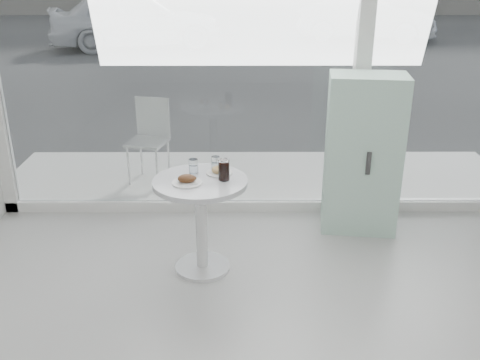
{
  "coord_description": "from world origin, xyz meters",
  "views": [
    {
      "loc": [
        -0.21,
        -1.82,
        2.29
      ],
      "look_at": [
        -0.2,
        1.7,
        0.85
      ],
      "focal_mm": 40.0,
      "sensor_mm": 36.0,
      "label": 1
    }
  ],
  "objects_px": {
    "plate_fritter": "(187,180)",
    "cola_glass": "(224,170)",
    "mint_cabinet": "(363,154)",
    "water_tumbler_a": "(193,167)",
    "car_white": "(136,19)",
    "plate_donut": "(219,171)",
    "main_table": "(201,206)",
    "patio_chair": "(150,134)",
    "car_silver": "(365,18)",
    "water_tumbler_b": "(216,164)"
  },
  "relations": [
    {
      "from": "plate_fritter",
      "to": "cola_glass",
      "type": "distance_m",
      "value": 0.28
    },
    {
      "from": "car_silver",
      "to": "plate_donut",
      "type": "xyz_separation_m",
      "value": [
        -4.08,
        -13.31,
        0.11
      ]
    },
    {
      "from": "water_tumbler_b",
      "to": "cola_glass",
      "type": "relative_size",
      "value": 0.67
    },
    {
      "from": "mint_cabinet",
      "to": "water_tumbler_a",
      "type": "height_order",
      "value": "mint_cabinet"
    },
    {
      "from": "mint_cabinet",
      "to": "cola_glass",
      "type": "distance_m",
      "value": 1.43
    },
    {
      "from": "patio_chair",
      "to": "car_white",
      "type": "height_order",
      "value": "car_white"
    },
    {
      "from": "mint_cabinet",
      "to": "car_white",
      "type": "distance_m",
      "value": 11.81
    },
    {
      "from": "mint_cabinet",
      "to": "water_tumbler_b",
      "type": "bearing_deg",
      "value": -150.19
    },
    {
      "from": "car_white",
      "to": "plate_fritter",
      "type": "xyz_separation_m",
      "value": [
        2.49,
        -11.93,
        -0.01
      ]
    },
    {
      "from": "patio_chair",
      "to": "water_tumbler_a",
      "type": "bearing_deg",
      "value": -55.4
    },
    {
      "from": "mint_cabinet",
      "to": "cola_glass",
      "type": "bearing_deg",
      "value": -140.94
    },
    {
      "from": "water_tumbler_a",
      "to": "cola_glass",
      "type": "relative_size",
      "value": 0.72
    },
    {
      "from": "main_table",
      "to": "mint_cabinet",
      "type": "bearing_deg",
      "value": 28.14
    },
    {
      "from": "car_silver",
      "to": "water_tumbler_a",
      "type": "xyz_separation_m",
      "value": [
        -4.28,
        -13.31,
        0.14
      ]
    },
    {
      "from": "car_silver",
      "to": "cola_glass",
      "type": "bearing_deg",
      "value": 174.6
    },
    {
      "from": "mint_cabinet",
      "to": "plate_fritter",
      "type": "xyz_separation_m",
      "value": [
        -1.48,
        -0.81,
        0.09
      ]
    },
    {
      "from": "water_tumbler_b",
      "to": "cola_glass",
      "type": "xyz_separation_m",
      "value": [
        0.07,
        -0.22,
        0.03
      ]
    },
    {
      "from": "patio_chair",
      "to": "plate_donut",
      "type": "bearing_deg",
      "value": -49.73
    },
    {
      "from": "main_table",
      "to": "car_silver",
      "type": "xyz_separation_m",
      "value": [
        4.22,
        13.44,
        0.13
      ]
    },
    {
      "from": "car_silver",
      "to": "plate_fritter",
      "type": "distance_m",
      "value": 14.18
    },
    {
      "from": "car_white",
      "to": "water_tumbler_a",
      "type": "height_order",
      "value": "car_white"
    },
    {
      "from": "main_table",
      "to": "patio_chair",
      "type": "height_order",
      "value": "patio_chair"
    },
    {
      "from": "main_table",
      "to": "cola_glass",
      "type": "height_order",
      "value": "cola_glass"
    },
    {
      "from": "car_white",
      "to": "water_tumbler_b",
      "type": "bearing_deg",
      "value": 178.37
    },
    {
      "from": "plate_donut",
      "to": "main_table",
      "type": "bearing_deg",
      "value": -137.15
    },
    {
      "from": "water_tumbler_b",
      "to": "cola_glass",
      "type": "height_order",
      "value": "cola_glass"
    },
    {
      "from": "car_white",
      "to": "plate_donut",
      "type": "relative_size",
      "value": 23.32
    },
    {
      "from": "patio_chair",
      "to": "plate_fritter",
      "type": "height_order",
      "value": "patio_chair"
    },
    {
      "from": "water_tumbler_b",
      "to": "cola_glass",
      "type": "bearing_deg",
      "value": -71.83
    },
    {
      "from": "car_white",
      "to": "cola_glass",
      "type": "bearing_deg",
      "value": 178.46
    },
    {
      "from": "mint_cabinet",
      "to": "car_silver",
      "type": "bearing_deg",
      "value": 84.87
    },
    {
      "from": "mint_cabinet",
      "to": "water_tumbler_a",
      "type": "distance_m",
      "value": 1.58
    },
    {
      "from": "car_silver",
      "to": "plate_fritter",
      "type": "xyz_separation_m",
      "value": [
        -4.31,
        -13.51,
        0.12
      ]
    },
    {
      "from": "cola_glass",
      "to": "plate_donut",
      "type": "bearing_deg",
      "value": 107.21
    },
    {
      "from": "mint_cabinet",
      "to": "cola_glass",
      "type": "xyz_separation_m",
      "value": [
        -1.21,
        -0.74,
        0.14
      ]
    },
    {
      "from": "main_table",
      "to": "plate_fritter",
      "type": "distance_m",
      "value": 0.27
    },
    {
      "from": "plate_fritter",
      "to": "plate_donut",
      "type": "bearing_deg",
      "value": 41.18
    },
    {
      "from": "car_white",
      "to": "water_tumbler_a",
      "type": "relative_size",
      "value": 40.94
    },
    {
      "from": "water_tumbler_b",
      "to": "patio_chair",
      "type": "bearing_deg",
      "value": 115.92
    },
    {
      "from": "car_silver",
      "to": "plate_donut",
      "type": "relative_size",
      "value": 20.39
    },
    {
      "from": "plate_donut",
      "to": "cola_glass",
      "type": "relative_size",
      "value": 1.26
    },
    {
      "from": "mint_cabinet",
      "to": "car_white",
      "type": "height_order",
      "value": "car_white"
    },
    {
      "from": "patio_chair",
      "to": "cola_glass",
      "type": "relative_size",
      "value": 5.56
    },
    {
      "from": "plate_fritter",
      "to": "water_tumbler_a",
      "type": "distance_m",
      "value": 0.21
    },
    {
      "from": "water_tumbler_a",
      "to": "water_tumbler_b",
      "type": "distance_m",
      "value": 0.19
    },
    {
      "from": "water_tumbler_a",
      "to": "mint_cabinet",
      "type": "bearing_deg",
      "value": 22.8
    },
    {
      "from": "car_white",
      "to": "water_tumbler_a",
      "type": "bearing_deg",
      "value": 177.5
    },
    {
      "from": "mint_cabinet",
      "to": "car_white",
      "type": "bearing_deg",
      "value": 117.1
    },
    {
      "from": "patio_chair",
      "to": "main_table",
      "type": "bearing_deg",
      "value": -55.15
    },
    {
      "from": "main_table",
      "to": "car_silver",
      "type": "relative_size",
      "value": 0.19
    }
  ]
}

